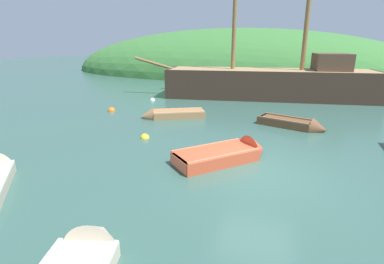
# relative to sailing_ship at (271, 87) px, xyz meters

# --- Properties ---
(ground_plane) EXTENTS (120.00, 120.00, 0.00)m
(ground_plane) POSITION_rel_sailing_ship_xyz_m (0.74, -13.11, -0.78)
(ground_plane) COLOR #33564C
(shore_hill) EXTENTS (44.06, 20.90, 10.80)m
(shore_hill) POSITION_rel_sailing_ship_xyz_m (-5.52, 16.67, -0.78)
(shore_hill) COLOR #387033
(shore_hill) RESTS_ON ground
(sailing_ship) EXTENTS (16.95, 5.32, 12.25)m
(sailing_ship) POSITION_rel_sailing_ship_xyz_m (0.00, 0.00, 0.00)
(sailing_ship) COLOR #38281E
(sailing_ship) RESTS_ON ground
(rowboat_center) EXTENTS (3.42, 2.41, 0.94)m
(rowboat_center) POSITION_rel_sailing_ship_xyz_m (-4.58, -7.55, -0.67)
(rowboat_center) COLOR #9E7047
(rowboat_center) RESTS_ON ground
(rowboat_outer_left) EXTENTS (3.29, 1.93, 0.93)m
(rowboat_outer_left) POSITION_rel_sailing_ship_xyz_m (1.74, -7.44, -0.66)
(rowboat_outer_left) COLOR brown
(rowboat_outer_left) RESTS_ON ground
(rowboat_outer_right) EXTENTS (3.23, 3.34, 1.16)m
(rowboat_outer_right) POSITION_rel_sailing_ship_xyz_m (-0.38, -12.30, -0.63)
(rowboat_outer_right) COLOR #C64C2D
(rowboat_outer_right) RESTS_ON ground
(buoy_yellow) EXTENTS (0.38, 0.38, 0.38)m
(buoy_yellow) POSITION_rel_sailing_ship_xyz_m (-4.21, -11.10, -0.78)
(buoy_yellow) COLOR yellow
(buoy_yellow) RESTS_ON ground
(buoy_white) EXTENTS (0.35, 0.35, 0.35)m
(buoy_white) POSITION_rel_sailing_ship_xyz_m (-7.49, -3.53, -0.78)
(buoy_white) COLOR white
(buoy_white) RESTS_ON ground
(buoy_orange) EXTENTS (0.44, 0.44, 0.44)m
(buoy_orange) POSITION_rel_sailing_ship_xyz_m (-8.39, -7.13, -0.78)
(buoy_orange) COLOR orange
(buoy_orange) RESTS_ON ground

